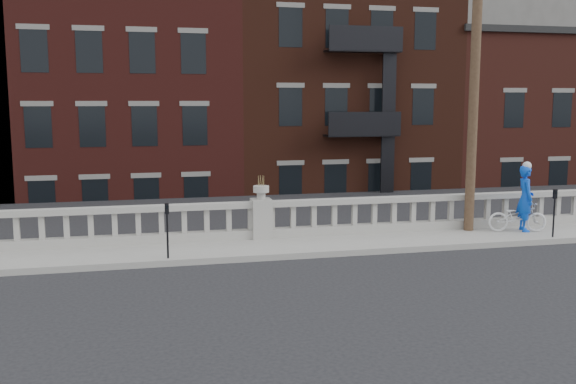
# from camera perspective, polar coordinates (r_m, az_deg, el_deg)

# --- Properties ---
(ground) EXTENTS (120.00, 120.00, 0.00)m
(ground) POSITION_cam_1_polar(r_m,az_deg,el_deg) (14.33, 0.64, -7.92)
(ground) COLOR black
(ground) RESTS_ON ground
(sidewalk) EXTENTS (32.00, 2.20, 0.15)m
(sidewalk) POSITION_cam_1_polar(r_m,az_deg,el_deg) (17.14, -1.78, -4.98)
(sidewalk) COLOR gray
(sidewalk) RESTS_ON ground
(balustrade) EXTENTS (28.00, 0.34, 1.03)m
(balustrade) POSITION_cam_1_polar(r_m,az_deg,el_deg) (17.94, -2.39, -2.55)
(balustrade) COLOR gray
(balustrade) RESTS_ON sidewalk
(planter_pedestal) EXTENTS (0.55, 0.55, 1.76)m
(planter_pedestal) POSITION_cam_1_polar(r_m,az_deg,el_deg) (17.90, -2.40, -1.95)
(planter_pedestal) COLOR gray
(planter_pedestal) RESTS_ON sidewalk
(lower_level) EXTENTS (80.00, 44.00, 20.80)m
(lower_level) POSITION_cam_1_polar(r_m,az_deg,el_deg) (36.64, -7.22, 5.97)
(lower_level) COLOR #605E59
(lower_level) RESTS_ON ground
(utility_pole) EXTENTS (1.60, 0.28, 10.00)m
(utility_pole) POSITION_cam_1_polar(r_m,az_deg,el_deg) (19.49, 16.32, 11.56)
(utility_pole) COLOR #422D1E
(utility_pole) RESTS_ON sidewalk
(parking_meter_b) EXTENTS (0.10, 0.09, 1.36)m
(parking_meter_b) POSITION_cam_1_polar(r_m,az_deg,el_deg) (15.81, -10.69, -2.83)
(parking_meter_b) COLOR black
(parking_meter_b) RESTS_ON sidewalk
(parking_meter_c) EXTENTS (0.10, 0.09, 1.36)m
(parking_meter_c) POSITION_cam_1_polar(r_m,az_deg,el_deg) (19.44, 22.60, -1.28)
(parking_meter_c) COLOR black
(parking_meter_c) RESTS_ON sidewalk
(bicycle) EXTENTS (1.77, 1.01, 0.88)m
(bicycle) POSITION_cam_1_polar(r_m,az_deg,el_deg) (19.96, 19.71, -2.08)
(bicycle) COLOR silver
(bicycle) RESTS_ON sidewalk
(cyclist) EXTENTS (0.63, 0.81, 1.95)m
(cyclist) POSITION_cam_1_polar(r_m,az_deg,el_deg) (20.05, 20.34, -0.52)
(cyclist) COLOR blue
(cyclist) RESTS_ON sidewalk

